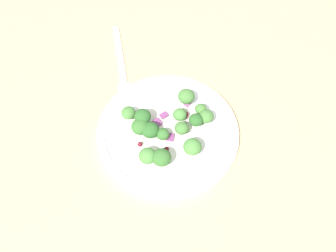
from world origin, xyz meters
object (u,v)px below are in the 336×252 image
(plate, at_px, (168,132))
(broccoli_floret_2, at_px, (196,120))
(broccoli_floret_1, at_px, (182,128))
(fork, at_px, (121,65))
(broccoli_floret_0, at_px, (186,97))

(plate, height_order, broccoli_floret_2, broccoli_floret_2)
(broccoli_floret_1, relative_size, fork, 0.13)
(plate, height_order, broccoli_floret_1, broccoli_floret_1)
(broccoli_floret_2, relative_size, fork, 0.13)
(broccoli_floret_0, distance_m, broccoli_floret_2, 0.05)
(plate, height_order, fork, plate)
(broccoli_floret_1, height_order, broccoli_floret_2, broccoli_floret_2)
(plate, distance_m, broccoli_floret_2, 0.05)
(broccoli_floret_0, height_order, fork, broccoli_floret_0)
(plate, relative_size, broccoli_floret_1, 10.19)
(broccoli_floret_1, bearing_deg, broccoli_floret_0, -6.64)
(broccoli_floret_1, height_order, fork, broccoli_floret_1)
(broccoli_floret_0, bearing_deg, broccoli_floret_2, -161.61)
(broccoli_floret_2, height_order, fork, broccoli_floret_2)
(plate, relative_size, broccoli_floret_2, 10.10)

